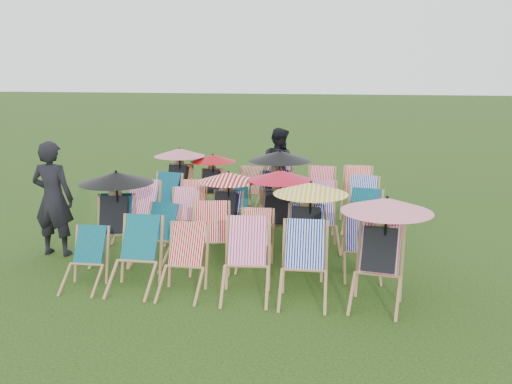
# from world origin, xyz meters

# --- Properties ---
(ground) EXTENTS (100.00, 100.00, 0.00)m
(ground) POSITION_xyz_m (0.00, 0.00, 0.00)
(ground) COLOR black
(ground) RESTS_ON ground
(deckchair_0) EXTENTS (0.56, 0.77, 0.81)m
(deckchair_0) POSITION_xyz_m (-1.93, -2.23, 0.41)
(deckchair_0) COLOR #A4744C
(deckchair_0) RESTS_ON ground
(deckchair_1) EXTENTS (0.65, 0.90, 0.97)m
(deckchair_1) POSITION_xyz_m (-1.20, -2.17, 0.49)
(deckchair_1) COLOR #A4744C
(deckchair_1) RESTS_ON ground
(deckchair_2) EXTENTS (0.61, 0.85, 0.91)m
(deckchair_2) POSITION_xyz_m (-0.50, -2.22, 0.46)
(deckchair_2) COLOR #A4744C
(deckchair_2) RESTS_ON ground
(deckchair_3) EXTENTS (0.75, 0.99, 1.01)m
(deckchair_3) POSITION_xyz_m (0.38, -2.18, 0.51)
(deckchair_3) COLOR #A4744C
(deckchair_3) RESTS_ON ground
(deckchair_4) EXTENTS (0.69, 0.95, 1.00)m
(deckchair_4) POSITION_xyz_m (1.16, -2.20, 0.50)
(deckchair_4) COLOR #A4744C
(deckchair_4) RESTS_ON ground
(deckchair_5) EXTENTS (1.19, 1.27, 1.41)m
(deckchair_5) POSITION_xyz_m (2.14, -2.14, 0.75)
(deckchair_5) COLOR #A4744C
(deckchair_5) RESTS_ON ground
(deckchair_6) EXTENTS (1.19, 1.30, 1.41)m
(deckchair_6) POSITION_xyz_m (-1.99, -0.98, 0.75)
(deckchair_6) COLOR #A4744C
(deckchair_6) RESTS_ON ground
(deckchair_7) EXTENTS (0.73, 0.91, 0.90)m
(deckchair_7) POSITION_xyz_m (-1.27, -1.11, 0.45)
(deckchair_7) COLOR #A4744C
(deckchair_7) RESTS_ON ground
(deckchair_8) EXTENTS (0.78, 0.98, 0.97)m
(deckchair_8) POSITION_xyz_m (-0.36, -1.16, 0.48)
(deckchair_8) COLOR #A4744C
(deckchair_8) RESTS_ON ground
(deckchair_9) EXTENTS (0.59, 0.81, 0.86)m
(deckchair_9) POSITION_xyz_m (0.32, -1.03, 0.43)
(deckchair_9) COLOR #A4744C
(deckchair_9) RESTS_ON ground
(deckchair_10) EXTENTS (1.14, 1.18, 1.35)m
(deckchair_10) POSITION_xyz_m (1.11, -1.03, 0.71)
(deckchair_10) COLOR #A4744C
(deckchair_10) RESTS_ON ground
(deckchair_11) EXTENTS (0.61, 0.83, 0.87)m
(deckchair_11) POSITION_xyz_m (1.95, -1.17, 0.43)
(deckchair_11) COLOR #A4744C
(deckchair_11) RESTS_ON ground
(deckchair_12) EXTENTS (0.72, 0.97, 1.01)m
(deckchair_12) POSITION_xyz_m (-2.01, 0.07, 0.51)
(deckchair_12) COLOR #A4744C
(deckchair_12) RESTS_ON ground
(deckchair_13) EXTENTS (0.66, 0.87, 0.90)m
(deckchair_13) POSITION_xyz_m (-1.15, 0.11, 0.45)
(deckchair_13) COLOR #A4744C
(deckchair_13) RESTS_ON ground
(deckchair_14) EXTENTS (1.06, 1.11, 1.26)m
(deckchair_14) POSITION_xyz_m (-0.39, 0.08, 0.66)
(deckchair_14) COLOR #A4744C
(deckchair_14) RESTS_ON ground
(deckchair_15) EXTENTS (1.11, 1.16, 1.32)m
(deckchair_15) POSITION_xyz_m (0.52, 0.06, 0.70)
(deckchair_15) COLOR #A4744C
(deckchair_15) RESTS_ON ground
(deckchair_16) EXTENTS (0.77, 0.96, 0.94)m
(deckchair_16) POSITION_xyz_m (1.28, 0.05, 0.47)
(deckchair_16) COLOR #A4744C
(deckchair_16) RESTS_ON ground
(deckchair_17) EXTENTS (0.76, 0.97, 0.97)m
(deckchair_17) POSITION_xyz_m (1.98, 0.12, 0.49)
(deckchair_17) COLOR #A4744C
(deckchair_17) RESTS_ON ground
(deckchair_18) EXTENTS (0.79, 0.98, 0.96)m
(deckchair_18) POSITION_xyz_m (-1.92, 1.12, 0.48)
(deckchair_18) COLOR #A4744C
(deckchair_18) RESTS_ON ground
(deckchair_19) EXTENTS (0.68, 0.85, 0.84)m
(deckchair_19) POSITION_xyz_m (-1.26, 1.13, 0.42)
(deckchair_19) COLOR #A4744C
(deckchair_19) RESTS_ON ground
(deckchair_20) EXTENTS (0.62, 0.83, 0.87)m
(deckchair_20) POSITION_xyz_m (-0.41, 1.13, 0.43)
(deckchair_20) COLOR #A4744C
(deckchair_20) RESTS_ON ground
(deckchair_21) EXTENTS (1.23, 1.33, 1.46)m
(deckchair_21) POSITION_xyz_m (0.38, 1.31, 0.77)
(deckchair_21) COLOR #A4744C
(deckchair_21) RESTS_ON ground
(deckchair_22) EXTENTS (0.63, 0.85, 0.89)m
(deckchair_22) POSITION_xyz_m (1.22, 1.21, 0.45)
(deckchair_22) COLOR #A4744C
(deckchair_22) RESTS_ON ground
(deckchair_23) EXTENTS (0.76, 0.98, 0.99)m
(deckchair_23) POSITION_xyz_m (1.98, 1.25, 0.49)
(deckchair_23) COLOR #A4744C
(deckchair_23) RESTS_ON ground
(deckchair_24) EXTENTS (1.10, 1.15, 1.30)m
(deckchair_24) POSITION_xyz_m (-1.96, 2.38, 0.69)
(deckchair_24) COLOR #A4744C
(deckchair_24) RESTS_ON ground
(deckchair_25) EXTENTS (0.99, 1.03, 1.18)m
(deckchair_25) POSITION_xyz_m (-1.22, 2.45, 0.62)
(deckchair_25) COLOR #A4744C
(deckchair_25) RESTS_ON ground
(deckchair_26) EXTENTS (0.72, 0.92, 0.91)m
(deckchair_26) POSITION_xyz_m (-0.40, 2.37, 0.45)
(deckchair_26) COLOR #A4744C
(deckchair_26) RESTS_ON ground
(deckchair_27) EXTENTS (0.76, 0.97, 0.98)m
(deckchair_27) POSITION_xyz_m (0.31, 2.33, 0.49)
(deckchair_27) COLOR #A4744C
(deckchair_27) RESTS_ON ground
(deckchair_28) EXTENTS (0.70, 0.93, 0.96)m
(deckchair_28) POSITION_xyz_m (1.14, 2.32, 0.48)
(deckchair_28) COLOR #A4744C
(deckchair_28) RESTS_ON ground
(deckchair_29) EXTENTS (0.71, 0.95, 0.99)m
(deckchair_29) POSITION_xyz_m (1.91, 2.28, 0.50)
(deckchair_29) COLOR #A4744C
(deckchair_29) RESTS_ON ground
(person_left) EXTENTS (0.71, 0.49, 1.90)m
(person_left) POSITION_xyz_m (-3.03, -0.96, 0.95)
(person_left) COLOR black
(person_left) RESTS_ON ground
(person_rear) EXTENTS (1.07, 1.02, 1.75)m
(person_rear) POSITION_xyz_m (0.22, 2.88, 0.87)
(person_rear) COLOR black
(person_rear) RESTS_ON ground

